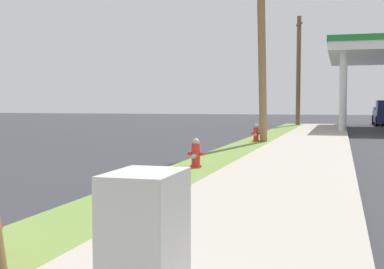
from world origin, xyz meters
TOP-DOWN VIEW (x-y plane):
  - fire_hydrant_second at (0.72, 9.89)m, footprint 0.42×0.38m
  - fire_hydrant_third at (0.77, 19.37)m, footprint 0.42×0.37m
  - utility_pole_midground at (1.08, 18.65)m, footprint 0.35×2.31m
  - utility_pole_background at (1.11, 37.49)m, footprint 0.58×1.36m
  - utility_cabinet at (2.86, 0.69)m, footprint 0.56×0.79m

SIDE VIEW (x-z plane):
  - fire_hydrant_second at x=0.72m, z-range 0.07..0.82m
  - fire_hydrant_third at x=0.77m, z-range 0.07..0.82m
  - utility_cabinet at x=2.86m, z-range 0.08..1.19m
  - utility_pole_background at x=1.11m, z-range 0.20..8.31m
  - utility_pole_midground at x=1.08m, z-range 0.20..9.48m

